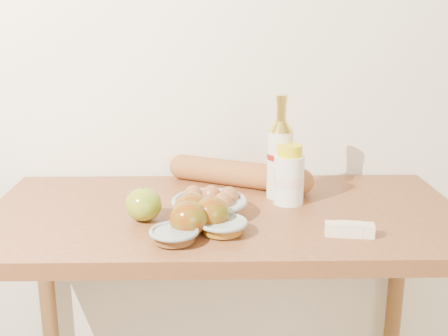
% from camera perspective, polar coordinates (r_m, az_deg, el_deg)
% --- Properties ---
extents(back_wall, '(3.50, 0.02, 2.60)m').
position_cam_1_polar(back_wall, '(1.67, -0.24, 12.75)').
color(back_wall, white).
rests_on(back_wall, ground).
extents(table, '(1.20, 0.60, 0.90)m').
position_cam_1_polar(table, '(1.48, -0.02, -8.79)').
color(table, brown).
rests_on(table, ground).
extents(bourbon_bottle, '(0.07, 0.07, 0.28)m').
position_cam_1_polar(bourbon_bottle, '(1.50, 5.70, 1.15)').
color(bourbon_bottle, beige).
rests_on(bourbon_bottle, table).
extents(cream_bottle, '(0.10, 0.10, 0.16)m').
position_cam_1_polar(cream_bottle, '(1.47, 6.60, -0.85)').
color(cream_bottle, white).
rests_on(cream_bottle, table).
extents(egg_bowl, '(0.21, 0.21, 0.07)m').
position_cam_1_polar(egg_bowl, '(1.39, -1.47, -3.70)').
color(egg_bowl, '#94A19C').
rests_on(egg_bowl, table).
extents(baguette, '(0.43, 0.25, 0.07)m').
position_cam_1_polar(baguette, '(1.61, 1.49, -0.59)').
color(baguette, '#B97238').
rests_on(baguette, table).
extents(apple_yellowgreen, '(0.11, 0.11, 0.08)m').
position_cam_1_polar(apple_yellowgreen, '(1.36, -8.17, -3.68)').
color(apple_yellowgreen, '#9F931F').
rests_on(apple_yellowgreen, table).
extents(apple_redgreen_front, '(0.11, 0.11, 0.08)m').
position_cam_1_polar(apple_redgreen_front, '(1.32, -3.29, -4.23)').
color(apple_redgreen_front, '#930F08').
rests_on(apple_redgreen_front, table).
extents(apple_redgreen_right, '(0.10, 0.10, 0.08)m').
position_cam_1_polar(apple_redgreen_right, '(1.27, -3.62, -5.14)').
color(apple_redgreen_right, '#910D07').
rests_on(apple_redgreen_right, table).
extents(sugar_bowl, '(0.13, 0.13, 0.03)m').
position_cam_1_polar(sugar_bowl, '(1.24, -5.09, -6.84)').
color(sugar_bowl, gray).
rests_on(sugar_bowl, table).
extents(syrup_bowl, '(0.12, 0.12, 0.03)m').
position_cam_1_polar(syrup_bowl, '(1.28, -0.13, -5.97)').
color(syrup_bowl, gray).
rests_on(syrup_bowl, table).
extents(butter_stick, '(0.11, 0.05, 0.03)m').
position_cam_1_polar(butter_stick, '(1.30, 12.64, -6.13)').
color(butter_stick, beige).
rests_on(butter_stick, table).
extents(apple_extra, '(0.11, 0.11, 0.08)m').
position_cam_1_polar(apple_extra, '(1.30, -1.33, -4.62)').
color(apple_extra, '#930F08').
rests_on(apple_extra, table).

